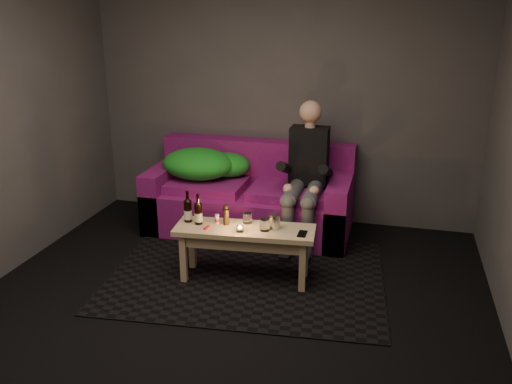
# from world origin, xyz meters

# --- Properties ---
(floor) EXTENTS (4.50, 4.50, 0.00)m
(floor) POSITION_xyz_m (0.00, 0.00, 0.00)
(floor) COLOR black
(floor) RESTS_ON ground
(room) EXTENTS (4.50, 4.50, 4.50)m
(room) POSITION_xyz_m (0.00, 0.47, 1.64)
(room) COLOR silver
(room) RESTS_ON ground
(rug) EXTENTS (2.44, 1.87, 0.01)m
(rug) POSITION_xyz_m (0.02, 0.78, 0.01)
(rug) COLOR black
(rug) RESTS_ON floor
(sofa) EXTENTS (2.02, 0.91, 0.87)m
(sofa) POSITION_xyz_m (-0.23, 1.82, 0.31)
(sofa) COLOR #6B0E5A
(sofa) RESTS_ON floor
(green_blanket) EXTENTS (0.89, 0.61, 0.30)m
(green_blanket) POSITION_xyz_m (-0.72, 1.81, 0.66)
(green_blanket) COLOR #198C1D
(green_blanket) RESTS_ON sofa
(person) EXTENTS (0.36, 0.84, 1.35)m
(person) POSITION_xyz_m (0.36, 1.65, 0.70)
(person) COLOR black
(person) RESTS_ON sofa
(coffee_table) EXTENTS (1.18, 0.47, 0.47)m
(coffee_table) POSITION_xyz_m (0.02, 0.73, 0.39)
(coffee_table) COLOR #E5BC86
(coffee_table) RESTS_ON rug
(beer_bottle_a) EXTENTS (0.07, 0.07, 0.27)m
(beer_bottle_a) POSITION_xyz_m (-0.48, 0.74, 0.57)
(beer_bottle_a) COLOR black
(beer_bottle_a) RESTS_ON coffee_table
(beer_bottle_b) EXTENTS (0.07, 0.07, 0.26)m
(beer_bottle_b) POSITION_xyz_m (-0.38, 0.71, 0.57)
(beer_bottle_b) COLOR black
(beer_bottle_b) RESTS_ON coffee_table
(salt_shaker) EXTENTS (0.05, 0.05, 0.08)m
(salt_shaker) POSITION_xyz_m (-0.23, 0.77, 0.51)
(salt_shaker) COLOR silver
(salt_shaker) RESTS_ON coffee_table
(pepper_mill) EXTENTS (0.06, 0.06, 0.14)m
(pepper_mill) POSITION_xyz_m (-0.15, 0.76, 0.54)
(pepper_mill) COLOR black
(pepper_mill) RESTS_ON coffee_table
(tumbler_back) EXTENTS (0.09, 0.09, 0.09)m
(tumbler_back) POSITION_xyz_m (0.01, 0.84, 0.51)
(tumbler_back) COLOR white
(tumbler_back) RESTS_ON coffee_table
(tealight) EXTENTS (0.06, 0.06, 0.05)m
(tealight) POSITION_xyz_m (-0.00, 0.65, 0.49)
(tealight) COLOR white
(tealight) RESTS_ON coffee_table
(tumbler_front) EXTENTS (0.08, 0.08, 0.10)m
(tumbler_front) POSITION_xyz_m (0.19, 0.72, 0.52)
(tumbler_front) COLOR white
(tumbler_front) RESTS_ON coffee_table
(steel_cup) EXTENTS (0.11, 0.11, 0.12)m
(steel_cup) POSITION_xyz_m (0.26, 0.78, 0.53)
(steel_cup) COLOR #B2B4B9
(steel_cup) RESTS_ON coffee_table
(smartphone) EXTENTS (0.07, 0.13, 0.01)m
(smartphone) POSITION_xyz_m (0.49, 0.72, 0.47)
(smartphone) COLOR black
(smartphone) RESTS_ON coffee_table
(red_lighter) EXTENTS (0.03, 0.08, 0.01)m
(red_lighter) POSITION_xyz_m (-0.28, 0.64, 0.48)
(red_lighter) COLOR red
(red_lighter) RESTS_ON coffee_table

